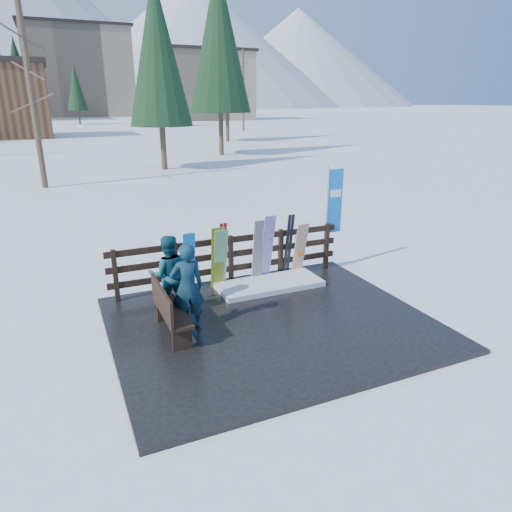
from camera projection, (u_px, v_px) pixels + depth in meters
name	position (u px, v px, depth m)	size (l,w,h in m)	color
ground	(271.00, 325.00, 8.91)	(700.00, 700.00, 0.00)	white
deck	(271.00, 323.00, 8.90)	(6.00, 5.00, 0.08)	black
fence	(231.00, 256.00, 10.57)	(5.60, 0.10, 1.15)	black
snow_patch	(269.00, 284.00, 10.52)	(2.41, 1.00, 0.12)	white
bench	(168.00, 309.00, 8.21)	(0.41, 1.50, 0.97)	black
snowboard_0	(189.00, 263.00, 9.96)	(0.27, 0.03, 1.43)	#1993F1
snowboard_1	(220.00, 259.00, 10.24)	(0.30, 0.03, 1.43)	silver
snowboard_2	(218.00, 258.00, 10.21)	(0.30, 0.03, 1.47)	#D1EF21
snowboard_3	(267.00, 248.00, 10.65)	(0.28, 0.03, 1.66)	white
snowboard_4	(258.00, 251.00, 10.58)	(0.25, 0.03, 1.53)	black
snowboard_5	(300.00, 249.00, 11.03)	(0.29, 0.03, 1.36)	silver
ski_pair_a	(222.00, 255.00, 10.31)	(0.16, 0.32, 1.55)	maroon
ski_pair_b	(288.00, 245.00, 10.95)	(0.17, 0.27, 1.57)	black
rental_flag	(333.00, 205.00, 11.37)	(0.45, 0.04, 2.60)	silver
person_front	(187.00, 287.00, 8.34)	(0.61, 0.40, 1.68)	#154147
person_back	(168.00, 274.00, 9.05)	(0.78, 0.61, 1.61)	#124956
resort_buildings	(61.00, 75.00, 106.05)	(73.00, 87.60, 22.60)	tan
trees	(124.00, 84.00, 48.46)	(41.99, 68.90, 13.25)	#382B1E
mountains	(20.00, 19.00, 272.99)	(520.00, 260.00, 120.00)	white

